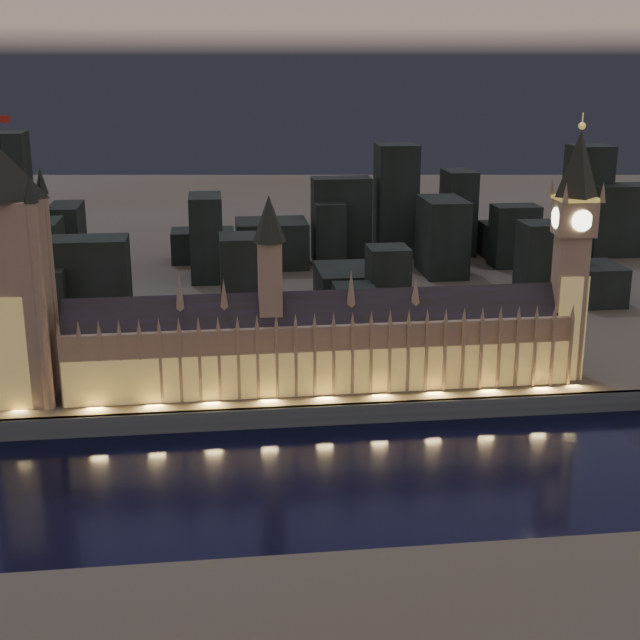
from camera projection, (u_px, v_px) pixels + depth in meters
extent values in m
plane|color=black|center=(325.00, 473.00, 303.72)|extent=(2000.00, 2000.00, 0.00)
cube|color=brown|center=(251.00, 210.00, 797.26)|extent=(2000.00, 960.00, 8.00)
cube|color=#444454|center=(312.00, 416.00, 341.58)|extent=(2000.00, 2.50, 8.00)
cube|color=#8F765C|center=(321.00, 353.00, 357.15)|extent=(200.19, 22.04, 28.00)
cube|color=tan|center=(324.00, 374.00, 348.83)|extent=(200.00, 0.50, 18.00)
cube|color=black|center=(321.00, 312.00, 352.31)|extent=(200.16, 18.31, 16.26)
cube|color=#8F765C|center=(270.00, 282.00, 346.26)|extent=(9.00, 9.00, 32.00)
cone|color=black|center=(269.00, 219.00, 339.13)|extent=(13.00, 13.00, 18.00)
cube|color=#8F765C|center=(61.00, 372.00, 335.38)|extent=(1.20, 1.20, 28.00)
cone|color=#8F765C|center=(58.00, 329.00, 331.11)|extent=(2.00, 2.00, 6.00)
cube|color=#8F765C|center=(81.00, 372.00, 336.25)|extent=(1.20, 1.20, 28.00)
cone|color=#8F765C|center=(78.00, 328.00, 331.97)|extent=(2.00, 2.00, 6.00)
cube|color=#8F765C|center=(101.00, 371.00, 337.11)|extent=(1.20, 1.20, 28.00)
cone|color=#8F765C|center=(98.00, 328.00, 332.84)|extent=(2.00, 2.00, 6.00)
cube|color=#8F765C|center=(121.00, 370.00, 337.98)|extent=(1.20, 1.20, 28.00)
cone|color=#8F765C|center=(119.00, 327.00, 333.70)|extent=(2.00, 2.00, 6.00)
cube|color=#8F765C|center=(141.00, 369.00, 338.85)|extent=(1.20, 1.20, 28.00)
cone|color=#8F765C|center=(139.00, 326.00, 334.57)|extent=(2.00, 2.00, 6.00)
cube|color=#8F765C|center=(161.00, 368.00, 339.71)|extent=(1.20, 1.20, 28.00)
cone|color=#8F765C|center=(159.00, 325.00, 335.43)|extent=(2.00, 2.00, 6.00)
cube|color=#8F765C|center=(180.00, 368.00, 340.58)|extent=(1.20, 1.20, 28.00)
cone|color=#8F765C|center=(178.00, 325.00, 336.30)|extent=(2.00, 2.00, 6.00)
cube|color=#8F765C|center=(200.00, 367.00, 341.44)|extent=(1.20, 1.20, 28.00)
cone|color=#8F765C|center=(198.00, 324.00, 337.17)|extent=(2.00, 2.00, 6.00)
cube|color=#8F765C|center=(219.00, 366.00, 342.31)|extent=(1.20, 1.20, 28.00)
cone|color=#8F765C|center=(218.00, 323.00, 338.03)|extent=(2.00, 2.00, 6.00)
cube|color=#8F765C|center=(239.00, 365.00, 343.17)|extent=(1.20, 1.20, 28.00)
cone|color=#8F765C|center=(237.00, 323.00, 338.90)|extent=(2.00, 2.00, 6.00)
cube|color=#8F765C|center=(258.00, 364.00, 344.04)|extent=(1.20, 1.20, 28.00)
cone|color=#8F765C|center=(257.00, 322.00, 339.76)|extent=(2.00, 2.00, 6.00)
cube|color=#8F765C|center=(277.00, 364.00, 344.91)|extent=(1.20, 1.20, 28.00)
cone|color=#8F765C|center=(276.00, 321.00, 340.63)|extent=(2.00, 2.00, 6.00)
cube|color=#8F765C|center=(296.00, 363.00, 345.77)|extent=(1.20, 1.20, 28.00)
cone|color=#8F765C|center=(295.00, 321.00, 341.49)|extent=(2.00, 2.00, 6.00)
cube|color=#8F765C|center=(315.00, 362.00, 346.64)|extent=(1.20, 1.20, 28.00)
cone|color=#8F765C|center=(315.00, 320.00, 342.36)|extent=(2.00, 2.00, 6.00)
cube|color=#8F765C|center=(334.00, 361.00, 347.50)|extent=(1.20, 1.20, 28.00)
cone|color=#8F765C|center=(334.00, 319.00, 343.23)|extent=(2.00, 2.00, 6.00)
cube|color=#8F765C|center=(352.00, 361.00, 348.37)|extent=(1.20, 1.20, 28.00)
cone|color=#8F765C|center=(353.00, 319.00, 344.09)|extent=(2.00, 2.00, 6.00)
cube|color=#8F765C|center=(371.00, 360.00, 349.23)|extent=(1.20, 1.20, 28.00)
cone|color=#8F765C|center=(371.00, 318.00, 344.96)|extent=(2.00, 2.00, 6.00)
cube|color=#8F765C|center=(390.00, 359.00, 350.10)|extent=(1.20, 1.20, 28.00)
cone|color=#8F765C|center=(390.00, 317.00, 345.82)|extent=(2.00, 2.00, 6.00)
cube|color=#8F765C|center=(408.00, 358.00, 350.97)|extent=(1.20, 1.20, 28.00)
cone|color=#8F765C|center=(409.00, 317.00, 346.69)|extent=(2.00, 2.00, 6.00)
cube|color=#8F765C|center=(426.00, 358.00, 351.83)|extent=(1.20, 1.20, 28.00)
cone|color=#8F765C|center=(428.00, 316.00, 347.55)|extent=(2.00, 2.00, 6.00)
cube|color=#8F765C|center=(445.00, 357.00, 352.70)|extent=(1.20, 1.20, 28.00)
cone|color=#8F765C|center=(446.00, 315.00, 348.42)|extent=(2.00, 2.00, 6.00)
cube|color=#8F765C|center=(463.00, 356.00, 353.56)|extent=(1.20, 1.20, 28.00)
cone|color=#8F765C|center=(464.00, 315.00, 349.29)|extent=(2.00, 2.00, 6.00)
cube|color=#8F765C|center=(481.00, 355.00, 354.43)|extent=(1.20, 1.20, 28.00)
cone|color=#8F765C|center=(483.00, 314.00, 350.15)|extent=(2.00, 2.00, 6.00)
cube|color=#8F765C|center=(499.00, 355.00, 355.29)|extent=(1.20, 1.20, 28.00)
cone|color=#8F765C|center=(501.00, 313.00, 351.02)|extent=(2.00, 2.00, 6.00)
cube|color=#8F765C|center=(517.00, 354.00, 356.16)|extent=(1.20, 1.20, 28.00)
cone|color=#8F765C|center=(519.00, 313.00, 351.88)|extent=(2.00, 2.00, 6.00)
cube|color=#8F765C|center=(535.00, 353.00, 357.03)|extent=(1.20, 1.20, 28.00)
cone|color=#8F765C|center=(537.00, 312.00, 352.75)|extent=(2.00, 2.00, 6.00)
cube|color=#8F765C|center=(552.00, 353.00, 357.89)|extent=(1.20, 1.20, 28.00)
cone|color=#8F765C|center=(555.00, 312.00, 353.61)|extent=(2.00, 2.00, 6.00)
cube|color=#8F765C|center=(570.00, 352.00, 358.76)|extent=(1.20, 1.20, 28.00)
cone|color=#8F765C|center=(573.00, 311.00, 354.48)|extent=(2.00, 2.00, 6.00)
cone|color=#8F765C|center=(180.00, 292.00, 343.03)|extent=(4.40, 4.40, 18.00)
cone|color=#8F765C|center=(224.00, 296.00, 345.58)|extent=(4.40, 4.40, 14.00)
cone|color=#8F765C|center=(351.00, 290.00, 351.14)|extent=(4.40, 4.40, 16.00)
cone|color=#8F765C|center=(415.00, 292.00, 354.75)|extent=(4.40, 4.40, 12.00)
cube|color=#8F765C|center=(16.00, 302.00, 336.39)|extent=(23.81, 23.81, 78.36)
cube|color=tan|center=(15.00, 355.00, 330.63)|extent=(22.00, 0.50, 44.00)
cone|color=black|center=(3.00, 174.00, 322.65)|extent=(31.68, 31.68, 18.00)
cube|color=#B42118|center=(4.00, 119.00, 317.34)|extent=(4.00, 0.15, 2.50)
cylinder|color=#8F765C|center=(41.00, 309.00, 327.21)|extent=(4.40, 4.40, 78.36)
cone|color=black|center=(30.00, 189.00, 314.61)|extent=(5.20, 5.20, 10.00)
cylinder|color=#8F765C|center=(51.00, 294.00, 348.14)|extent=(4.40, 4.40, 78.36)
cone|color=black|center=(41.00, 181.00, 335.54)|extent=(5.20, 5.20, 10.00)
cube|color=#8F765C|center=(567.00, 307.00, 364.51)|extent=(13.33, 13.33, 59.83)
cube|color=tan|center=(572.00, 330.00, 360.87)|extent=(12.00, 0.50, 44.00)
cube|color=#8F765C|center=(575.00, 217.00, 353.98)|extent=(15.00, 15.00, 13.98)
cube|color=#F2C64C|center=(576.00, 198.00, 351.82)|extent=(15.75, 15.75, 1.20)
cone|color=black|center=(579.00, 164.00, 347.94)|extent=(18.00, 18.00, 26.00)
sphere|color=#F2C64C|center=(582.00, 126.00, 343.80)|extent=(2.80, 2.80, 2.80)
cylinder|color=#F2C64C|center=(583.00, 119.00, 343.09)|extent=(0.40, 0.40, 5.00)
cylinder|color=#FFF2BF|center=(582.00, 221.00, 346.61)|extent=(8.40, 0.50, 8.40)
cylinder|color=#FFF2BF|center=(567.00, 214.00, 361.36)|extent=(8.40, 0.50, 8.40)
cylinder|color=#FFF2BF|center=(556.00, 218.00, 353.08)|extent=(0.50, 8.40, 8.40)
cylinder|color=#FFF2BF|center=(593.00, 217.00, 354.89)|extent=(0.50, 8.40, 8.40)
cone|color=#8F765C|center=(566.00, 193.00, 342.84)|extent=(2.60, 2.60, 8.00)
cone|color=#8F765C|center=(552.00, 187.00, 357.11)|extent=(2.60, 2.60, 8.00)
cone|color=#8F765C|center=(603.00, 192.00, 344.59)|extent=(2.60, 2.60, 8.00)
cone|color=#8F765C|center=(587.00, 187.00, 358.86)|extent=(2.60, 2.60, 8.00)
cube|color=black|center=(354.00, 310.00, 425.85)|extent=(19.03, 19.80, 23.91)
cube|color=black|center=(620.00, 220.00, 592.40)|extent=(42.59, 22.95, 47.10)
cube|color=black|center=(388.00, 287.00, 436.62)|extent=(19.65, 20.18, 39.68)
cube|color=black|center=(328.00, 232.00, 573.67)|extent=(19.44, 30.73, 39.40)
cube|color=black|center=(341.00, 219.00, 578.73)|extent=(37.76, 19.44, 53.55)
cube|color=black|center=(206.00, 238.00, 527.10)|extent=(18.99, 34.57, 50.34)
cube|color=black|center=(242.00, 279.00, 442.00)|extent=(21.11, 25.14, 43.95)
cube|color=black|center=(91.00, 280.00, 444.57)|extent=(38.19, 23.57, 42.36)
cube|color=black|center=(517.00, 241.00, 586.64)|extent=(43.78, 39.06, 22.34)
cube|color=black|center=(67.00, 232.00, 581.73)|extent=(19.72, 40.72, 35.93)
cube|color=black|center=(272.00, 243.00, 563.67)|extent=(44.53, 36.65, 28.94)
cube|color=black|center=(203.00, 245.00, 578.92)|extent=(40.45, 27.15, 20.30)
cube|color=black|center=(42.00, 298.00, 433.61)|extent=(24.19, 23.03, 30.32)
cube|color=black|center=(442.00, 237.00, 540.53)|extent=(24.63, 41.01, 46.19)
cube|color=black|center=(46.00, 250.00, 528.57)|extent=(18.33, 34.81, 35.41)
cube|color=black|center=(359.00, 288.00, 469.14)|extent=(44.15, 42.43, 21.84)
cube|color=black|center=(547.00, 259.00, 493.02)|extent=(30.39, 22.61, 41.00)
cube|color=black|center=(514.00, 236.00, 560.69)|extent=(28.33, 19.81, 38.91)
cube|color=black|center=(596.00, 283.00, 480.40)|extent=(24.83, 31.49, 21.06)
cube|color=black|center=(458.00, 212.00, 595.39)|extent=(19.19, 29.53, 55.82)
cube|color=black|center=(10.00, 200.00, 556.14)|extent=(26.00, 26.00, 83.67)
cube|color=black|center=(396.00, 201.00, 586.32)|extent=(26.00, 26.00, 73.59)
cube|color=black|center=(587.00, 199.00, 602.01)|extent=(26.00, 26.00, 71.42)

